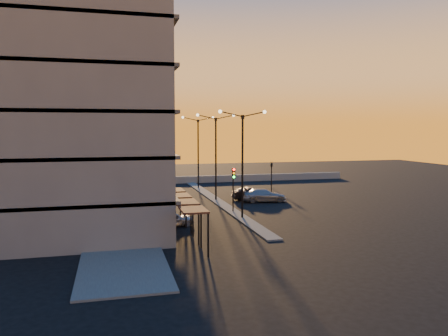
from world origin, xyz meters
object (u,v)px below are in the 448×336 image
(traffic_light_main, at_px, (233,182))
(car_wagon, at_px, (264,195))
(streetlamp_mid, at_px, (216,150))
(car_hatchback, at_px, (171,219))
(car_sedan, at_px, (251,194))

(traffic_light_main, xyz_separation_m, car_wagon, (4.86, 5.01, -2.18))
(streetlamp_mid, xyz_separation_m, car_hatchback, (-6.50, -11.48, -4.95))
(car_hatchback, xyz_separation_m, car_sedan, (10.37, 10.78, 0.04))
(car_hatchback, bearing_deg, streetlamp_mid, -37.28)
(traffic_light_main, relative_size, car_hatchback, 1.12)
(traffic_light_main, relative_size, car_sedan, 1.02)
(traffic_light_main, bearing_deg, car_wagon, 45.89)
(traffic_light_main, relative_size, car_wagon, 0.87)
(streetlamp_mid, bearing_deg, car_hatchback, -119.52)
(streetlamp_mid, xyz_separation_m, car_wagon, (4.86, -2.11, -4.88))
(car_wagon, bearing_deg, car_hatchback, 136.65)
(streetlamp_mid, relative_size, traffic_light_main, 2.24)
(car_sedan, bearing_deg, traffic_light_main, 152.37)
(car_wagon, bearing_deg, traffic_light_main, 143.04)
(car_hatchback, bearing_deg, car_wagon, -58.26)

